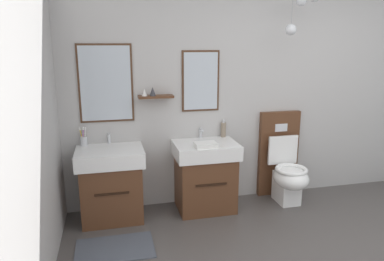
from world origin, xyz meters
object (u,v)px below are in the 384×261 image
at_px(toilet, 284,168).
at_px(folded_hand_towel, 206,145).
at_px(toothbrush_cup, 84,140).
at_px(vanity_sink_right, 205,174).
at_px(vanity_sink_left, 111,182).
at_px(soap_dispenser, 223,129).

xyz_separation_m(toilet, folded_hand_towel, (-0.98, -0.17, 0.39)).
bearing_deg(toilet, toothbrush_cup, 175.77).
bearing_deg(vanity_sink_right, toothbrush_cup, 171.80).
xyz_separation_m(vanity_sink_left, toilet, (1.93, 0.02, -0.01)).
distance_m(toothbrush_cup, folded_hand_towel, 1.24).
bearing_deg(vanity_sink_right, soap_dispenser, 35.91).
relative_size(toilet, soap_dispenser, 5.11).
distance_m(vanity_sink_right, soap_dispenser, 0.54).
xyz_separation_m(vanity_sink_right, soap_dispenser, (0.26, 0.19, 0.44)).
relative_size(soap_dispenser, folded_hand_towel, 0.89).
bearing_deg(soap_dispenser, toothbrush_cup, -179.61).
bearing_deg(vanity_sink_left, vanity_sink_right, 0.00).
bearing_deg(vanity_sink_left, soap_dispenser, 8.59).
xyz_separation_m(vanity_sink_left, folded_hand_towel, (0.95, -0.16, 0.38)).
xyz_separation_m(toothbrush_cup, soap_dispenser, (1.49, 0.01, 0.03)).
relative_size(toothbrush_cup, soap_dispenser, 1.01).
relative_size(toilet, folded_hand_towel, 4.55).
bearing_deg(toilet, soap_dispenser, 165.92).
bearing_deg(soap_dispenser, folded_hand_towel, -130.98).
height_order(soap_dispenser, folded_hand_towel, soap_dispenser).
distance_m(vanity_sink_right, toothbrush_cup, 1.31).
xyz_separation_m(soap_dispenser, folded_hand_towel, (-0.30, -0.35, -0.06)).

